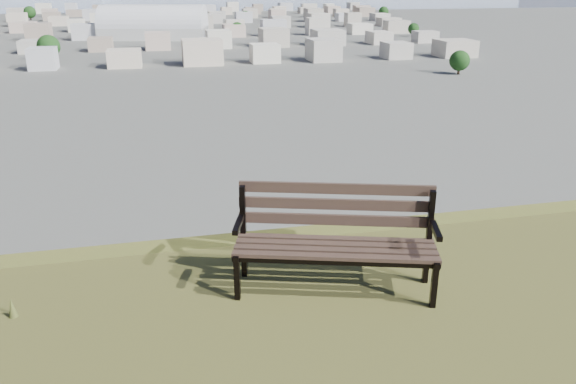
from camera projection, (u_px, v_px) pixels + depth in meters
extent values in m
cube|color=#473529|center=(335.00, 257.00, 5.16)|extent=(1.86, 0.65, 0.04)
cube|color=#473529|center=(335.00, 251.00, 5.28)|extent=(1.86, 0.65, 0.04)
cube|color=#473529|center=(335.00, 245.00, 5.40)|extent=(1.86, 0.65, 0.04)
cube|color=#473529|center=(335.00, 239.00, 5.52)|extent=(1.86, 0.65, 0.04)
cube|color=#473529|center=(335.00, 220.00, 5.54)|extent=(1.85, 0.60, 0.11)
cube|color=#473529|center=(336.00, 204.00, 5.51)|extent=(1.85, 0.60, 0.11)
cube|color=#473529|center=(336.00, 189.00, 5.48)|extent=(1.85, 0.60, 0.11)
cube|color=black|center=(237.00, 277.00, 5.29)|extent=(0.07, 0.08, 0.47)
cube|color=black|center=(243.00, 232.00, 5.63)|extent=(0.07, 0.08, 0.98)
cube|color=black|center=(240.00, 248.00, 5.42)|extent=(0.21, 0.53, 0.05)
cube|color=black|center=(238.00, 225.00, 5.27)|extent=(0.16, 0.38, 0.05)
cube|color=black|center=(434.00, 284.00, 5.16)|extent=(0.07, 0.08, 0.47)
cube|color=black|center=(429.00, 238.00, 5.50)|extent=(0.07, 0.08, 0.98)
cube|color=black|center=(432.00, 254.00, 5.29)|extent=(0.21, 0.53, 0.05)
cube|color=black|center=(436.00, 231.00, 5.15)|extent=(0.16, 0.38, 0.05)
cube|color=black|center=(335.00, 262.00, 5.17)|extent=(1.85, 0.61, 0.04)
cube|color=black|center=(335.00, 243.00, 5.55)|extent=(1.85, 0.61, 0.04)
cone|color=olive|center=(12.00, 308.00, 5.05)|extent=(0.08, 0.08, 0.19)
cube|color=beige|center=(154.00, 33.00, 280.93)|extent=(55.30, 33.67, 5.73)
cylinder|color=white|center=(154.00, 27.00, 279.91)|extent=(55.30, 33.67, 21.77)
cube|color=#BBB0A0|center=(52.00, 58.00, 185.46)|extent=(11.00, 11.00, 7.00)
cube|color=#C5AC9C|center=(127.00, 56.00, 190.50)|extent=(11.00, 11.00, 7.00)
cube|color=silver|center=(198.00, 54.00, 195.55)|extent=(11.00, 11.00, 7.00)
cube|color=beige|center=(266.00, 52.00, 200.59)|extent=(11.00, 11.00, 7.00)
cube|color=tan|center=(330.00, 51.00, 205.64)|extent=(11.00, 11.00, 7.00)
cube|color=beige|center=(391.00, 49.00, 210.68)|extent=(11.00, 11.00, 7.00)
cube|color=#BAB3A9|center=(450.00, 47.00, 215.73)|extent=(11.00, 11.00, 7.00)
cube|color=silver|center=(40.00, 44.00, 228.49)|extent=(11.00, 11.00, 7.00)
cube|color=beige|center=(102.00, 42.00, 233.54)|extent=(11.00, 11.00, 7.00)
cube|color=tan|center=(161.00, 41.00, 238.58)|extent=(11.00, 11.00, 7.00)
cube|color=beige|center=(217.00, 40.00, 243.63)|extent=(11.00, 11.00, 7.00)
cube|color=#BAB3A9|center=(271.00, 38.00, 248.67)|extent=(11.00, 11.00, 7.00)
cube|color=silver|center=(323.00, 37.00, 253.72)|extent=(11.00, 11.00, 7.00)
cube|color=#BBB0A0|center=(373.00, 36.00, 258.76)|extent=(11.00, 11.00, 7.00)
cube|color=#C5AC9C|center=(421.00, 35.00, 263.81)|extent=(11.00, 11.00, 7.00)
cube|color=beige|center=(32.00, 33.00, 271.53)|extent=(11.00, 11.00, 7.00)
cube|color=#BAB3A9|center=(84.00, 33.00, 276.57)|extent=(11.00, 11.00, 7.00)
cube|color=silver|center=(135.00, 32.00, 281.62)|extent=(11.00, 11.00, 7.00)
cube|color=#BBB0A0|center=(183.00, 31.00, 286.66)|extent=(11.00, 11.00, 7.00)
cube|color=#C5AC9C|center=(230.00, 30.00, 291.71)|extent=(11.00, 11.00, 7.00)
cube|color=silver|center=(275.00, 29.00, 296.75)|extent=(11.00, 11.00, 7.00)
cube|color=beige|center=(318.00, 28.00, 301.80)|extent=(11.00, 11.00, 7.00)
cube|color=tan|center=(361.00, 27.00, 306.84)|extent=(11.00, 11.00, 7.00)
cube|color=beige|center=(401.00, 27.00, 311.89)|extent=(11.00, 11.00, 7.00)
cube|color=#C5AC9C|center=(27.00, 26.00, 314.56)|extent=(11.00, 11.00, 7.00)
cube|color=silver|center=(72.00, 25.00, 319.61)|extent=(11.00, 11.00, 7.00)
cube|color=beige|center=(115.00, 25.00, 324.65)|extent=(11.00, 11.00, 7.00)
cube|color=tan|center=(158.00, 24.00, 329.70)|extent=(11.00, 11.00, 7.00)
cube|color=beige|center=(199.00, 23.00, 334.74)|extent=(11.00, 11.00, 7.00)
cube|color=#BAB3A9|center=(239.00, 23.00, 339.79)|extent=(11.00, 11.00, 7.00)
cube|color=silver|center=(277.00, 22.00, 344.83)|extent=(11.00, 11.00, 7.00)
cube|color=#BBB0A0|center=(315.00, 21.00, 349.88)|extent=(11.00, 11.00, 7.00)
cube|color=#C5AC9C|center=(351.00, 21.00, 354.92)|extent=(11.00, 11.00, 7.00)
cube|color=silver|center=(387.00, 20.00, 359.97)|extent=(11.00, 11.00, 7.00)
cube|color=#BAB3A9|center=(22.00, 21.00, 357.60)|extent=(11.00, 11.00, 7.00)
cube|color=silver|center=(62.00, 20.00, 362.64)|extent=(11.00, 11.00, 7.00)
cube|color=#BBB0A0|center=(101.00, 19.00, 367.69)|extent=(11.00, 11.00, 7.00)
cube|color=#C5AC9C|center=(138.00, 19.00, 372.73)|extent=(11.00, 11.00, 7.00)
cube|color=silver|center=(175.00, 18.00, 377.78)|extent=(11.00, 11.00, 7.00)
cube|color=beige|center=(211.00, 18.00, 382.82)|extent=(11.00, 11.00, 7.00)
cube|color=tan|center=(245.00, 17.00, 387.87)|extent=(11.00, 11.00, 7.00)
cube|color=beige|center=(279.00, 17.00, 392.91)|extent=(11.00, 11.00, 7.00)
cube|color=#BAB3A9|center=(312.00, 16.00, 397.96)|extent=(11.00, 11.00, 7.00)
cube|color=silver|center=(345.00, 16.00, 403.00)|extent=(11.00, 11.00, 7.00)
cube|color=#BBB0A0|center=(376.00, 16.00, 408.05)|extent=(11.00, 11.00, 7.00)
cube|color=tan|center=(19.00, 16.00, 400.63)|extent=(11.00, 11.00, 7.00)
cube|color=beige|center=(54.00, 16.00, 405.68)|extent=(11.00, 11.00, 7.00)
cube|color=#BAB3A9|center=(89.00, 15.00, 410.72)|extent=(11.00, 11.00, 7.00)
cube|color=silver|center=(123.00, 15.00, 415.77)|extent=(11.00, 11.00, 7.00)
cube|color=#BBB0A0|center=(156.00, 14.00, 420.81)|extent=(11.00, 11.00, 7.00)
cube|color=#C5AC9C|center=(188.00, 14.00, 425.86)|extent=(11.00, 11.00, 7.00)
cube|color=silver|center=(220.00, 14.00, 430.90)|extent=(11.00, 11.00, 7.00)
cube|color=beige|center=(251.00, 13.00, 435.95)|extent=(11.00, 11.00, 7.00)
cube|color=tan|center=(281.00, 13.00, 440.99)|extent=(11.00, 11.00, 7.00)
cube|color=beige|center=(310.00, 12.00, 446.04)|extent=(11.00, 11.00, 7.00)
cube|color=#BAB3A9|center=(339.00, 12.00, 451.08)|extent=(11.00, 11.00, 7.00)
cube|color=silver|center=(367.00, 12.00, 456.13)|extent=(11.00, 11.00, 7.00)
cube|color=beige|center=(16.00, 13.00, 443.67)|extent=(11.00, 11.00, 7.00)
cube|color=tan|center=(48.00, 12.00, 448.72)|extent=(11.00, 11.00, 7.00)
cube|color=beige|center=(80.00, 12.00, 453.76)|extent=(11.00, 11.00, 7.00)
cube|color=#BAB3A9|center=(110.00, 12.00, 458.81)|extent=(11.00, 11.00, 7.00)
cube|color=silver|center=(141.00, 11.00, 463.85)|extent=(11.00, 11.00, 7.00)
cube|color=#BBB0A0|center=(170.00, 11.00, 468.90)|extent=(11.00, 11.00, 7.00)
cube|color=#C5AC9C|center=(199.00, 11.00, 473.94)|extent=(11.00, 11.00, 7.00)
cube|color=silver|center=(227.00, 10.00, 478.99)|extent=(11.00, 11.00, 7.00)
cube|color=beige|center=(255.00, 10.00, 484.03)|extent=(11.00, 11.00, 7.00)
cube|color=tan|center=(282.00, 10.00, 489.08)|extent=(11.00, 11.00, 7.00)
cube|color=beige|center=(309.00, 9.00, 494.12)|extent=(11.00, 11.00, 7.00)
cube|color=#BAB3A9|center=(335.00, 9.00, 499.17)|extent=(11.00, 11.00, 7.00)
cube|color=silver|center=(360.00, 9.00, 504.21)|extent=(11.00, 11.00, 7.00)
cube|color=beige|center=(13.00, 10.00, 486.71)|extent=(11.00, 11.00, 7.00)
cube|color=tan|center=(43.00, 9.00, 491.75)|extent=(11.00, 11.00, 7.00)
cube|color=beige|center=(72.00, 9.00, 496.80)|extent=(11.00, 11.00, 7.00)
cube|color=#BAB3A9|center=(100.00, 9.00, 501.84)|extent=(11.00, 11.00, 7.00)
cube|color=silver|center=(128.00, 9.00, 506.89)|extent=(11.00, 11.00, 7.00)
cube|color=#BBB0A0|center=(155.00, 8.00, 511.93)|extent=(11.00, 11.00, 7.00)
cube|color=#C5AC9C|center=(182.00, 8.00, 516.98)|extent=(11.00, 11.00, 7.00)
cube|color=silver|center=(208.00, 8.00, 522.02)|extent=(11.00, 11.00, 7.00)
cube|color=beige|center=(233.00, 7.00, 527.07)|extent=(11.00, 11.00, 7.00)
cube|color=tan|center=(258.00, 7.00, 532.11)|extent=(11.00, 11.00, 7.00)
cube|color=beige|center=(283.00, 7.00, 537.16)|extent=(11.00, 11.00, 7.00)
cube|color=#BAB3A9|center=(307.00, 7.00, 542.20)|extent=(11.00, 11.00, 7.00)
cube|color=silver|center=(331.00, 6.00, 547.25)|extent=(11.00, 11.00, 7.00)
cube|color=#BBB0A0|center=(354.00, 6.00, 552.29)|extent=(11.00, 11.00, 7.00)
cylinder|color=#35281A|center=(459.00, 71.00, 176.37)|extent=(0.80, 0.80, 2.10)
sphere|color=black|center=(460.00, 61.00, 175.25)|extent=(6.30, 6.30, 6.30)
cylinder|color=#35281A|center=(50.00, 58.00, 203.60)|extent=(0.80, 0.80, 2.70)
sphere|color=black|center=(49.00, 46.00, 202.17)|extent=(8.10, 8.10, 8.10)
cylinder|color=#35281A|center=(413.00, 35.00, 294.14)|extent=(0.80, 0.80, 1.95)
sphere|color=black|center=(414.00, 29.00, 293.10)|extent=(5.85, 5.85, 5.85)
cylinder|color=#35281A|center=(246.00, 21.00, 388.71)|extent=(0.80, 0.80, 2.25)
sphere|color=black|center=(245.00, 16.00, 387.51)|extent=(6.75, 6.75, 6.75)
cylinder|color=#35281A|center=(31.00, 18.00, 411.74)|extent=(0.80, 0.80, 2.85)
sphere|color=black|center=(30.00, 12.00, 410.23)|extent=(8.55, 8.55, 8.55)
cylinder|color=#35281A|center=(237.00, 34.00, 293.42)|extent=(0.80, 0.80, 2.10)
sphere|color=black|center=(237.00, 28.00, 292.30)|extent=(6.30, 6.30, 6.30)
cylinder|color=#35281A|center=(383.00, 17.00, 430.00)|extent=(0.80, 0.80, 2.55)
sphere|color=black|center=(384.00, 12.00, 428.65)|extent=(7.65, 7.65, 7.65)
cube|color=gray|center=(153.00, 0.00, 832.08)|extent=(2400.00, 700.00, 0.12)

